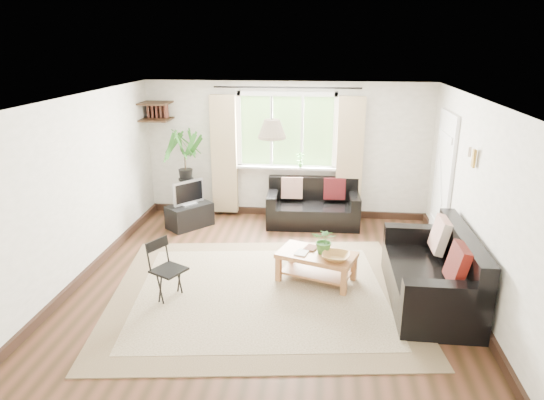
# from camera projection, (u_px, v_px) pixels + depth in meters

# --- Properties ---
(floor) EXTENTS (5.50, 5.50, 0.00)m
(floor) POSITION_uv_depth(u_px,v_px,m) (269.00, 286.00, 6.34)
(floor) COLOR black
(floor) RESTS_ON ground
(ceiling) EXTENTS (5.50, 5.50, 0.00)m
(ceiling) POSITION_uv_depth(u_px,v_px,m) (268.00, 100.00, 5.58)
(ceiling) COLOR white
(ceiling) RESTS_ON floor
(wall_back) EXTENTS (5.00, 0.02, 2.40)m
(wall_back) POSITION_uv_depth(u_px,v_px,m) (287.00, 151.00, 8.55)
(wall_back) COLOR beige
(wall_back) RESTS_ON floor
(wall_front) EXTENTS (5.00, 0.02, 2.40)m
(wall_front) POSITION_uv_depth(u_px,v_px,m) (222.00, 321.00, 3.36)
(wall_front) COLOR beige
(wall_front) RESTS_ON floor
(wall_left) EXTENTS (0.02, 5.50, 2.40)m
(wall_left) POSITION_uv_depth(u_px,v_px,m) (75.00, 192.00, 6.22)
(wall_left) COLOR beige
(wall_left) RESTS_ON floor
(wall_right) EXTENTS (0.02, 5.50, 2.40)m
(wall_right) POSITION_uv_depth(u_px,v_px,m) (479.00, 206.00, 5.70)
(wall_right) COLOR beige
(wall_right) RESTS_ON floor
(rug) EXTENTS (4.11, 3.66, 0.02)m
(rug) POSITION_uv_depth(u_px,v_px,m) (261.00, 293.00, 6.13)
(rug) COLOR #BDAF92
(rug) RESTS_ON floor
(window) EXTENTS (2.50, 0.16, 2.16)m
(window) POSITION_uv_depth(u_px,v_px,m) (287.00, 131.00, 8.41)
(window) COLOR white
(window) RESTS_ON wall_back
(door) EXTENTS (0.06, 0.96, 2.06)m
(door) POSITION_uv_depth(u_px,v_px,m) (443.00, 182.00, 7.37)
(door) COLOR silver
(door) RESTS_ON wall_right
(corner_shelf) EXTENTS (0.50, 0.50, 0.34)m
(corner_shelf) POSITION_uv_depth(u_px,v_px,m) (156.00, 111.00, 8.34)
(corner_shelf) COLOR black
(corner_shelf) RESTS_ON wall_back
(pendant_lamp) EXTENTS (0.36, 0.36, 0.54)m
(pendant_lamp) POSITION_uv_depth(u_px,v_px,m) (272.00, 124.00, 6.07)
(pendant_lamp) COLOR beige
(pendant_lamp) RESTS_ON ceiling
(wall_sconce) EXTENTS (0.12, 0.12, 0.28)m
(wall_sconce) POSITION_uv_depth(u_px,v_px,m) (472.00, 155.00, 5.82)
(wall_sconce) COLOR beige
(wall_sconce) RESTS_ON wall_right
(sofa_back) EXTENTS (1.59, 0.84, 0.74)m
(sofa_back) POSITION_uv_depth(u_px,v_px,m) (313.00, 204.00, 8.34)
(sofa_back) COLOR black
(sofa_back) RESTS_ON floor
(sofa_right) EXTENTS (1.83, 0.92, 0.86)m
(sofa_right) POSITION_uv_depth(u_px,v_px,m) (430.00, 269.00, 5.84)
(sofa_right) COLOR black
(sofa_right) RESTS_ON floor
(coffee_table) EXTENTS (1.12, 0.84, 0.41)m
(coffee_table) POSITION_uv_depth(u_px,v_px,m) (316.00, 267.00, 6.39)
(coffee_table) COLOR #945B30
(coffee_table) RESTS_ON floor
(table_plant) EXTENTS (0.39, 0.36, 0.35)m
(table_plant) POSITION_uv_depth(u_px,v_px,m) (325.00, 241.00, 6.28)
(table_plant) COLOR #376C2B
(table_plant) RESTS_ON coffee_table
(bowl) EXTENTS (0.41, 0.41, 0.09)m
(bowl) POSITION_uv_depth(u_px,v_px,m) (336.00, 257.00, 6.12)
(bowl) COLOR olive
(bowl) RESTS_ON coffee_table
(book_a) EXTENTS (0.20, 0.24, 0.02)m
(book_a) POSITION_uv_depth(u_px,v_px,m) (296.00, 252.00, 6.35)
(book_a) COLOR white
(book_a) RESTS_ON coffee_table
(book_b) EXTENTS (0.22, 0.25, 0.02)m
(book_b) POSITION_uv_depth(u_px,v_px,m) (306.00, 247.00, 6.50)
(book_b) COLOR #542F21
(book_b) RESTS_ON coffee_table
(tv_stand) EXTENTS (0.80, 0.84, 0.40)m
(tv_stand) POSITION_uv_depth(u_px,v_px,m) (190.00, 216.00, 8.29)
(tv_stand) COLOR black
(tv_stand) RESTS_ON floor
(tv) EXTENTS (0.52, 0.56, 0.44)m
(tv) POSITION_uv_depth(u_px,v_px,m) (188.00, 192.00, 8.16)
(tv) COLOR #A5A5AA
(tv) RESTS_ON tv_stand
(palm_stand) EXTENTS (0.71, 0.71, 1.60)m
(palm_stand) POSITION_uv_depth(u_px,v_px,m) (186.00, 175.00, 8.51)
(palm_stand) COLOR black
(palm_stand) RESTS_ON floor
(folding_chair) EXTENTS (0.53, 0.53, 0.75)m
(folding_chair) POSITION_uv_depth(u_px,v_px,m) (169.00, 271.00, 5.90)
(folding_chair) COLOR black
(folding_chair) RESTS_ON floor
(sill_plant) EXTENTS (0.14, 0.10, 0.27)m
(sill_plant) POSITION_uv_depth(u_px,v_px,m) (300.00, 160.00, 8.46)
(sill_plant) COLOR #2D6023
(sill_plant) RESTS_ON window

